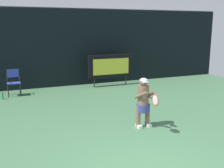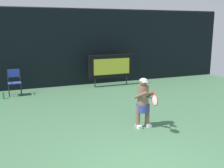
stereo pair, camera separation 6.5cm
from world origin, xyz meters
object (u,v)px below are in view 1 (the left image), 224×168
Objects in this scene: water_bottle at (3,96)px; tennis_player at (143,101)px; tennis_racket at (155,100)px; umpire_chair at (14,81)px; scoreboard at (110,66)px.

tennis_player is at bearing -52.14° from water_bottle.
water_bottle is at bearing 130.91° from tennis_racket.
tennis_player reaches higher than water_bottle.
tennis_player is at bearing -58.36° from umpire_chair.
tennis_player is (3.21, -5.21, 0.14)m from umpire_chair.
umpire_chair is 6.66m from tennis_racket.
umpire_chair is at bearing 121.64° from tennis_player.
tennis_player is 0.65m from tennis_racket.
water_bottle is 0.19× the size of tennis_player.
scoreboard reaches higher than tennis_racket.
tennis_player is (-1.19, -5.40, -0.19)m from scoreboard.
umpire_chair is at bearing -177.46° from scoreboard.
water_bottle is at bearing 127.86° from tennis_player.
scoreboard is at bearing 7.96° from water_bottle.
tennis_racket is (3.66, -5.34, 0.84)m from water_bottle.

